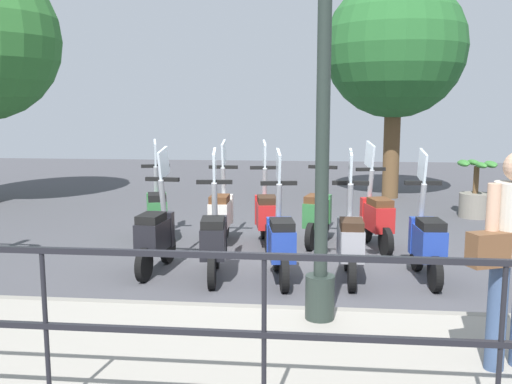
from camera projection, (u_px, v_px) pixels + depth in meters
name	position (u px, v px, depth m)	size (l,w,h in m)	color
ground_plane	(292.00, 262.00, 7.57)	(28.00, 28.00, 0.00)	#424247
promenade_walkway	(276.00, 361.00, 4.45)	(2.20, 20.00, 0.15)	gray
fence_railing	(264.00, 307.00, 3.30)	(0.04, 16.03, 1.07)	black
lamp_post_near	(323.00, 108.00, 4.87)	(0.26, 0.90, 4.26)	#232D28
pedestrian_with_bag	(512.00, 244.00, 4.04)	(0.47, 0.61, 1.59)	#384C70
tree_distant	(395.00, 48.00, 12.36)	(3.06, 3.06, 4.83)	brown
potted_palm	(475.00, 194.00, 10.53)	(1.06, 0.66, 1.05)	slate
scooter_near_0	(427.00, 241.00, 6.68)	(1.23, 0.44, 1.54)	black
scooter_near_1	(350.00, 241.00, 6.69)	(1.23, 0.44, 1.54)	black
scooter_near_2	(281.00, 241.00, 6.67)	(1.23, 0.46, 1.54)	black
scooter_near_3	(214.00, 239.00, 6.78)	(1.23, 0.44, 1.54)	black
scooter_near_4	(156.00, 234.00, 7.04)	(1.23, 0.44, 1.54)	black
scooter_far_0	(376.00, 216.00, 8.17)	(1.21, 0.52, 1.54)	black
scooter_far_1	(318.00, 212.00, 8.48)	(1.21, 0.51, 1.54)	black
scooter_far_2	(266.00, 213.00, 8.39)	(1.23, 0.47, 1.54)	black
scooter_far_3	(221.00, 212.00, 8.47)	(1.23, 0.44, 1.54)	black
scooter_far_4	(157.00, 210.00, 8.63)	(1.20, 0.54, 1.54)	black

